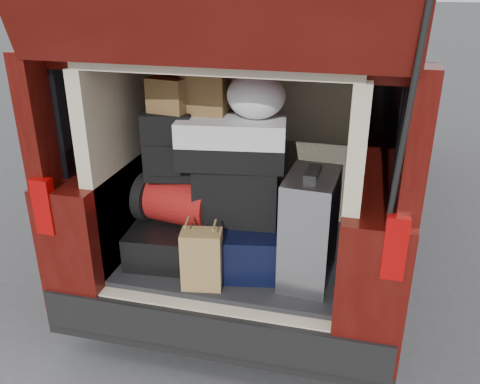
# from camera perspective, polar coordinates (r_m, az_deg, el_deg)

# --- Properties ---
(ground) EXTENTS (80.00, 80.00, 0.00)m
(ground) POSITION_cam_1_polar(r_m,az_deg,el_deg) (3.24, -1.51, -17.27)
(ground) COLOR #3D3D40
(ground) RESTS_ON ground
(minivan) EXTENTS (1.90, 5.35, 2.77)m
(minivan) POSITION_cam_1_polar(r_m,az_deg,el_deg) (4.43, 4.84, 7.69)
(minivan) COLOR black
(minivan) RESTS_ON ground
(load_floor) EXTENTS (1.24, 1.05, 0.55)m
(load_floor) POSITION_cam_1_polar(r_m,az_deg,el_deg) (3.28, -0.26, -10.58)
(load_floor) COLOR black
(load_floor) RESTS_ON ground
(black_hardshell) EXTENTS (0.41, 0.54, 0.20)m
(black_hardshell) POSITION_cam_1_polar(r_m,az_deg,el_deg) (3.08, -8.34, -5.19)
(black_hardshell) COLOR black
(black_hardshell) RESTS_ON load_floor
(navy_hardshell) EXTENTS (0.58, 0.67, 0.26)m
(navy_hardshell) POSITION_cam_1_polar(r_m,az_deg,el_deg) (2.98, 0.52, -5.37)
(navy_hardshell) COLOR black
(navy_hardshell) RESTS_ON load_floor
(silver_roller) EXTENTS (0.28, 0.42, 0.61)m
(silver_roller) POSITION_cam_1_polar(r_m,az_deg,el_deg) (2.74, 7.80, -4.10)
(silver_roller) COLOR silver
(silver_roller) RESTS_ON load_floor
(kraft_bag) EXTENTS (0.23, 0.17, 0.33)m
(kraft_bag) POSITION_cam_1_polar(r_m,az_deg,el_deg) (2.72, -4.31, -7.55)
(kraft_bag) COLOR olive
(kraft_bag) RESTS_ON load_floor
(red_duffel) EXTENTS (0.47, 0.35, 0.28)m
(red_duffel) POSITION_cam_1_polar(r_m,az_deg,el_deg) (2.98, -7.03, -0.84)
(red_duffel) COLOR maroon
(red_duffel) RESTS_ON black_hardshell
(black_soft_case) EXTENTS (0.49, 0.32, 0.33)m
(black_soft_case) POSITION_cam_1_polar(r_m,az_deg,el_deg) (2.86, -0.29, -0.04)
(black_soft_case) COLOR black
(black_soft_case) RESTS_ON navy_hardshell
(backpack) EXTENTS (0.29, 0.21, 0.38)m
(backpack) POSITION_cam_1_polar(r_m,az_deg,el_deg) (2.85, -8.07, 5.10)
(backpack) COLOR black
(backpack) RESTS_ON red_duffel
(twotone_duffel) EXTENTS (0.61, 0.38, 0.26)m
(twotone_duffel) POSITION_cam_1_polar(r_m,az_deg,el_deg) (2.75, -0.94, 5.62)
(twotone_duffel) COLOR silver
(twotone_duffel) RESTS_ON black_soft_case
(grocery_sack_lower) EXTENTS (0.23, 0.20, 0.19)m
(grocery_sack_lower) POSITION_cam_1_polar(r_m,az_deg,el_deg) (2.80, -7.92, 10.81)
(grocery_sack_lower) COLOR brown
(grocery_sack_lower) RESTS_ON backpack
(grocery_sack_upper) EXTENTS (0.23, 0.19, 0.23)m
(grocery_sack_upper) POSITION_cam_1_polar(r_m,az_deg,el_deg) (2.81, -3.83, 11.13)
(grocery_sack_upper) COLOR brown
(grocery_sack_upper) RESTS_ON twotone_duffel
(plastic_bag_center) EXTENTS (0.32, 0.30, 0.25)m
(plastic_bag_center) POSITION_cam_1_polar(r_m,az_deg,el_deg) (2.69, 1.84, 10.81)
(plastic_bag_center) COLOR white
(plastic_bag_center) RESTS_ON twotone_duffel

